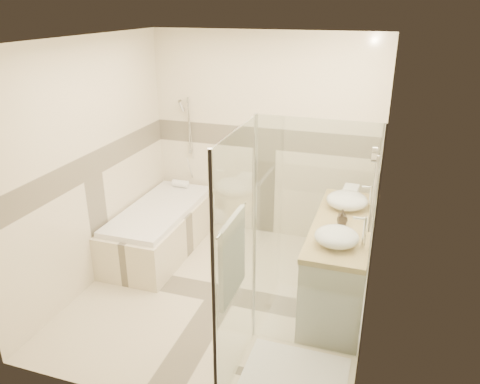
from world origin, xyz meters
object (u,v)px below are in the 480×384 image
(vessel_sink_far, at_px, (337,237))
(amenity_bottle_b, at_px, (342,217))
(amenity_bottle_a, at_px, (342,218))
(bathtub, at_px, (161,227))
(vanity, at_px, (341,261))
(vessel_sink_near, at_px, (347,200))
(shower_enclosure, at_px, (282,329))

(vessel_sink_far, distance_m, amenity_bottle_b, 0.42)
(vessel_sink_far, distance_m, amenity_bottle_a, 0.39)
(amenity_bottle_b, bearing_deg, bathtub, 169.64)
(vanity, distance_m, vessel_sink_near, 0.62)
(bathtub, xyz_separation_m, shower_enclosure, (1.86, -1.62, 0.20))
(shower_enclosure, relative_size, amenity_bottle_b, 15.23)
(shower_enclosure, relative_size, amenity_bottle_a, 12.71)
(vessel_sink_near, xyz_separation_m, amenity_bottle_b, (0.00, -0.39, -0.02))
(vessel_sink_near, relative_size, vessel_sink_far, 1.09)
(shower_enclosure, height_order, vessel_sink_far, shower_enclosure)
(amenity_bottle_a, bearing_deg, vessel_sink_far, -90.00)
(bathtub, bearing_deg, amenity_bottle_a, -11.27)
(shower_enclosure, relative_size, vessel_sink_near, 4.92)
(vessel_sink_near, distance_m, amenity_bottle_b, 0.39)
(shower_enclosure, relative_size, vessel_sink_far, 5.35)
(bathtub, bearing_deg, vessel_sink_near, 0.01)
(shower_enclosure, bearing_deg, amenity_bottle_a, 77.16)
(vessel_sink_near, xyz_separation_m, vessel_sink_far, (0.00, -0.81, -0.01))
(amenity_bottle_b, bearing_deg, vessel_sink_near, 90.00)
(shower_enclosure, bearing_deg, amenity_bottle_b, 77.51)
(amenity_bottle_b, bearing_deg, shower_enclosure, -102.49)
(bathtub, distance_m, amenity_bottle_a, 2.26)
(vessel_sink_near, bearing_deg, bathtub, -179.99)
(bathtub, xyz_separation_m, vessel_sink_near, (2.13, 0.00, 0.63))
(shower_enclosure, bearing_deg, vanity, 77.03)
(vanity, relative_size, amenity_bottle_a, 10.09)
(bathtub, bearing_deg, shower_enclosure, -41.10)
(shower_enclosure, distance_m, amenity_bottle_b, 1.33)
(vessel_sink_near, distance_m, vessel_sink_far, 0.81)
(bathtub, distance_m, vanity, 2.18)
(vessel_sink_near, bearing_deg, vanity, -86.74)
(vessel_sink_far, bearing_deg, amenity_bottle_a, 90.00)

